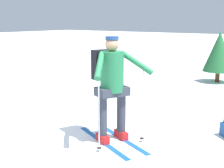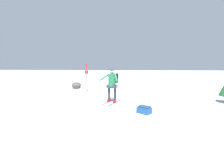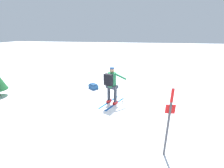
% 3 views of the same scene
% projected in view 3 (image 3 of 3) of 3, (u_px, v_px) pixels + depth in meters
% --- Properties ---
extents(ground_plane, '(80.00, 80.00, 0.00)m').
position_uv_depth(ground_plane, '(119.00, 107.00, 6.79)').
color(ground_plane, white).
extents(skier, '(1.64, 1.18, 1.73)m').
position_uv_depth(skier, '(112.00, 83.00, 6.74)').
color(skier, '#144C9E').
rests_on(skier, ground_plane).
extents(dropped_backpack, '(0.62, 0.64, 0.30)m').
position_uv_depth(dropped_backpack, '(93.00, 86.00, 8.85)').
color(dropped_backpack, navy).
rests_on(dropped_backpack, ground_plane).
extents(trail_marker, '(0.07, 0.24, 1.96)m').
position_uv_depth(trail_marker, '(169.00, 118.00, 3.77)').
color(trail_marker, '#4C4C51').
rests_on(trail_marker, ground_plane).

